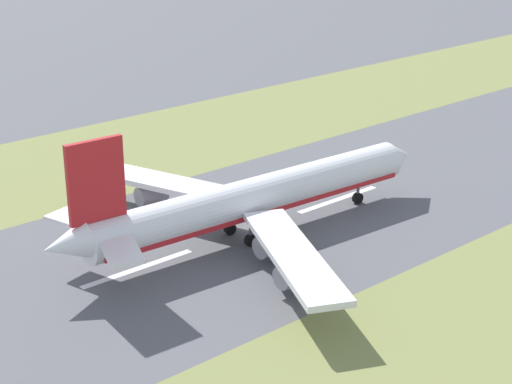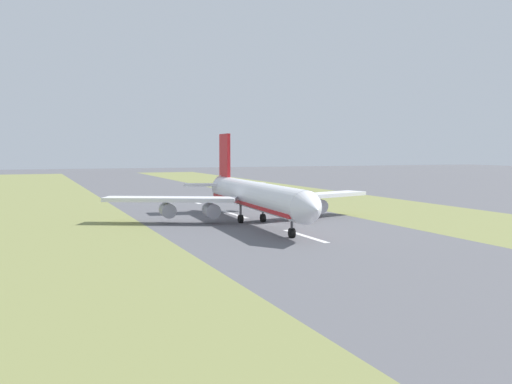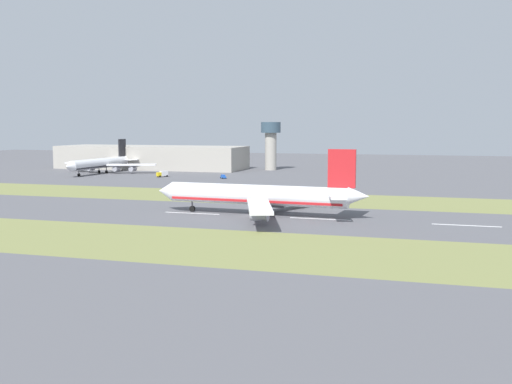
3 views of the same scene
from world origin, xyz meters
The scene contains 7 objects.
ground_plane centered at (0.00, 0.00, 0.00)m, with size 800.00×800.00×0.00m, color #56565B.
grass_median_west centered at (-45.00, 0.00, 0.00)m, with size 40.00×600.00×0.01m, color olive.
grass_median_east centered at (45.00, 0.00, 0.00)m, with size 40.00×600.00×0.01m, color olive.
centreline_dash_near centered at (0.00, -61.64, 0.01)m, with size 1.20×18.00×0.01m, color silver.
centreline_dash_mid centered at (0.00, -21.64, 0.01)m, with size 1.20×18.00×0.01m, color silver.
centreline_dash_far centered at (0.00, 18.36, 0.01)m, with size 1.20×18.00×0.01m, color silver.
airplane_main_jet centered at (1.95, -3.54, 6.02)m, with size 64.03×67.20×20.20m.
Camera 2 is at (49.00, 118.71, 16.21)m, focal length 42.00 mm.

